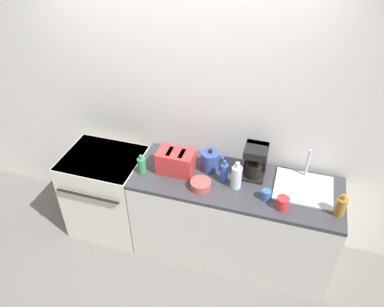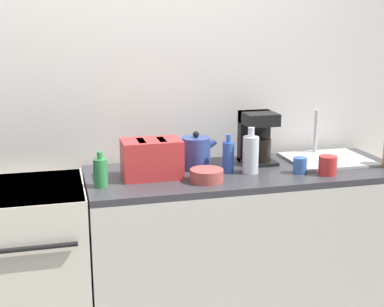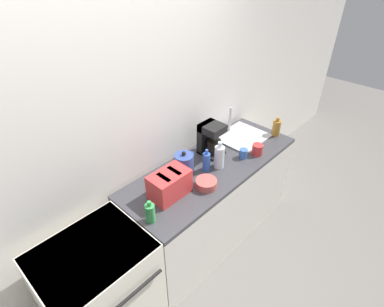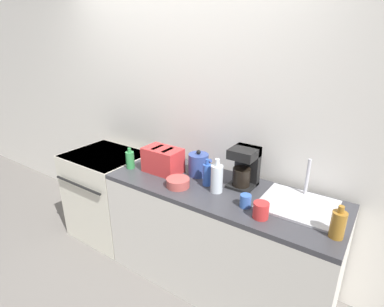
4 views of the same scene
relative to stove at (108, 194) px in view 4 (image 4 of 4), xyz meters
name	(u,v)px [view 4 (image 4 of 4)]	position (x,y,z in m)	size (l,w,h in m)	color
ground_plane	(135,272)	(0.63, -0.30, -0.45)	(12.00, 12.00, 0.00)	slate
wall_back	(181,113)	(0.63, 0.41, 0.85)	(8.00, 0.05, 2.60)	silver
stove	(108,194)	(0.00, 0.00, 0.00)	(0.72, 0.64, 0.88)	silver
counter_block	(218,237)	(1.27, 0.03, -0.01)	(1.79, 0.66, 0.88)	silver
kettle	(199,164)	(1.00, 0.14, 0.52)	(0.21, 0.16, 0.22)	#33478C
toaster	(163,160)	(0.73, 0.02, 0.53)	(0.32, 0.20, 0.21)	red
coffee_maker	(245,166)	(1.39, 0.18, 0.59)	(0.19, 0.21, 0.30)	black
sink_tray	(298,203)	(1.82, 0.12, 0.44)	(0.48, 0.42, 0.28)	#B7B7BC
bottle_clear	(217,178)	(1.27, -0.03, 0.54)	(0.09, 0.09, 0.26)	silver
bottle_green	(130,160)	(0.44, -0.08, 0.51)	(0.07, 0.07, 0.18)	#338C47
bottle_blue	(207,174)	(1.16, 0.02, 0.52)	(0.06, 0.06, 0.21)	#2D56B7
bottle_amber	(338,224)	(2.10, -0.11, 0.51)	(0.08, 0.08, 0.20)	#9E6B23
cup_blue	(245,201)	(1.54, -0.10, 0.47)	(0.07, 0.07, 0.09)	#3860B2
cup_red	(261,210)	(1.67, -0.17, 0.48)	(0.10, 0.10, 0.10)	red
bowl	(178,183)	(0.99, -0.13, 0.46)	(0.18, 0.18, 0.07)	#B24C47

